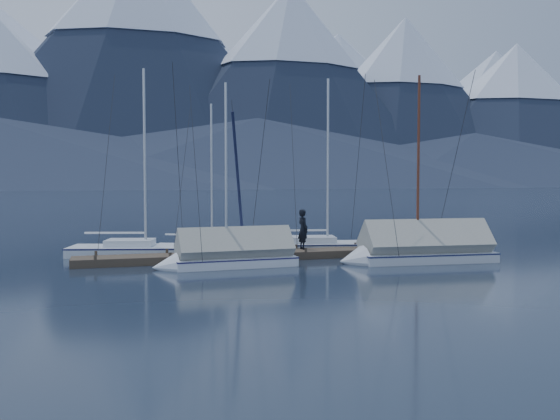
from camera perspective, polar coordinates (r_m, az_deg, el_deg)
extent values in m
plane|color=black|center=(25.07, 1.28, -5.26)|extent=(1000.00, 1000.00, 0.00)
cone|color=#475675|center=(460.94, -10.35, 11.23)|extent=(330.00, 330.00, 140.00)
cone|color=silver|center=(468.63, -10.40, 16.21)|extent=(142.76, 142.76, 58.80)
cone|color=#475675|center=(508.19, 5.61, 9.64)|extent=(308.00, 308.00, 125.00)
cone|color=silver|center=(513.74, 5.63, 13.72)|extent=(133.24, 133.24, 52.50)
cone|color=#475675|center=(558.06, 20.02, 8.36)|extent=(286.00, 286.00, 115.00)
cone|color=silver|center=(562.34, 20.08, 11.80)|extent=(123.72, 123.72, 48.30)
cone|color=#192133|center=(340.17, -13.38, 13.75)|extent=(228.00, 228.00, 135.00)
cone|color=#192133|center=(332.45, 1.04, 11.89)|extent=(190.00, 190.00, 110.00)
cone|color=silver|center=(338.97, 1.05, 17.31)|extent=(82.19, 82.19, 46.20)
cone|color=#192133|center=(369.67, 11.92, 10.15)|extent=(182.40, 182.40, 100.00)
cone|color=silver|center=(374.51, 11.97, 14.63)|extent=(78.91, 78.91, 42.00)
cone|color=#192133|center=(405.48, 21.74, 8.51)|extent=(197.60, 197.60, 88.00)
cone|color=silver|center=(408.90, 21.81, 12.14)|extent=(85.48, 85.48, 36.96)
cone|color=#192133|center=(277.28, -2.14, 5.56)|extent=(390.00, 390.00, 32.00)
cone|color=#192133|center=(331.88, 18.23, 4.65)|extent=(364.00, 364.00, 28.00)
cube|color=#382D23|center=(26.94, 0.00, -4.32)|extent=(18.00, 1.50, 0.34)
cube|color=black|center=(25.96, -12.88, -5.16)|extent=(3.00, 1.30, 0.30)
cube|color=black|center=(26.97, 0.00, -4.78)|extent=(3.00, 1.30, 0.30)
cube|color=black|center=(29.21, 11.41, -4.24)|extent=(3.00, 1.30, 0.30)
cylinder|color=#382D23|center=(26.56, -17.30, -4.17)|extent=(0.12, 0.12, 0.35)
cylinder|color=#382D23|center=(25.17, -17.35, -4.56)|extent=(0.12, 0.12, 0.35)
cylinder|color=#382D23|center=(26.67, -10.82, -4.05)|extent=(0.12, 0.12, 0.35)
cylinder|color=#382D23|center=(25.29, -10.52, -4.44)|extent=(0.12, 0.12, 0.35)
cylinder|color=#382D23|center=(27.11, -4.49, -3.89)|extent=(0.12, 0.12, 0.35)
cylinder|color=#382D23|center=(25.76, -3.85, -4.26)|extent=(0.12, 0.12, 0.35)
cylinder|color=#382D23|center=(27.88, 1.57, -3.70)|extent=(0.12, 0.12, 0.35)
cylinder|color=#382D23|center=(26.56, 2.50, -4.03)|extent=(0.12, 0.12, 0.35)
cylinder|color=#382D23|center=(28.93, 7.25, -3.48)|extent=(0.12, 0.12, 0.35)
cylinder|color=#382D23|center=(27.66, 8.41, -3.78)|extent=(0.12, 0.12, 0.35)
cylinder|color=#382D23|center=(30.24, 12.48, -3.24)|extent=(0.12, 0.12, 0.35)
cylinder|color=#382D23|center=(29.03, 13.81, -3.52)|extent=(0.12, 0.12, 0.35)
cube|color=silver|center=(28.65, -13.60, -4.05)|extent=(6.50, 3.53, 0.68)
cube|color=silver|center=(28.69, -13.59, -4.67)|extent=(5.37, 2.40, 0.31)
cube|color=#171747|center=(28.62, -13.61, -3.48)|extent=(6.57, 3.56, 0.06)
cone|color=silver|center=(28.15, -6.48, -4.11)|extent=(1.59, 2.20, 1.98)
cube|color=silver|center=(28.66, -14.22, -3.06)|extent=(2.45, 1.93, 0.31)
cylinder|color=#B2B7BF|center=(28.38, -12.89, 4.91)|extent=(0.12, 0.12, 8.24)
cylinder|color=#B2B7BF|center=(28.78, -15.63, -2.13)|extent=(2.72, 0.78, 0.09)
cylinder|color=#26262B|center=(28.12, -9.79, 4.96)|extent=(0.79, 3.02, 8.25)
cube|color=white|center=(29.04, -7.21, -3.94)|extent=(5.37, 3.64, 0.56)
cube|color=white|center=(29.07, -7.21, -4.44)|extent=(4.35, 2.63, 0.26)
cube|color=navy|center=(29.02, -7.22, -3.47)|extent=(5.42, 3.68, 0.05)
cone|color=white|center=(28.43, -1.46, -4.07)|extent=(1.52, 1.88, 1.64)
cube|color=white|center=(29.06, -7.71, -3.13)|extent=(2.12, 1.82, 0.26)
cylinder|color=#B2B7BF|center=(28.75, -6.60, 3.37)|extent=(0.10, 0.10, 6.82)
cylinder|color=#B2B7BF|center=(29.19, -8.84, -2.35)|extent=(2.13, 1.01, 0.08)
cylinder|color=#26262B|center=(28.45, -4.10, 3.38)|extent=(1.07, 2.36, 6.83)
cube|color=silver|center=(29.58, 3.81, -3.76)|extent=(6.33, 3.17, 0.67)
cube|color=silver|center=(29.61, 3.81, -4.34)|extent=(5.26, 2.10, 0.30)
cube|color=#171F47|center=(29.54, 3.82, -3.22)|extent=(6.40, 3.20, 0.06)
cone|color=silver|center=(30.30, 10.35, -3.64)|extent=(1.47, 2.12, 1.94)
cube|color=silver|center=(29.48, 3.23, -2.84)|extent=(2.36, 1.80, 0.30)
cylinder|color=#B2B7BF|center=(29.45, 4.62, 4.72)|extent=(0.12, 0.12, 8.07)
cylinder|color=#B2B7BF|center=(29.34, 1.87, -1.97)|extent=(2.69, 0.62, 0.09)
cylinder|color=#26262B|center=(29.74, 7.51, 4.69)|extent=(0.62, 3.00, 8.08)
cube|color=silver|center=(26.68, 13.80, -4.60)|extent=(6.04, 2.53, 0.63)
cube|color=silver|center=(26.71, 13.80, -5.20)|extent=(5.09, 1.53, 0.29)
cube|color=#181F4A|center=(26.64, 13.81, -4.03)|extent=(6.10, 2.56, 0.06)
cone|color=silver|center=(25.40, 6.90, -4.91)|extent=(1.20, 2.08, 2.01)
cylinder|color=#592819|center=(26.29, 13.17, 4.30)|extent=(0.11, 0.11, 7.61)
cylinder|color=#592819|center=(27.00, 15.65, -2.64)|extent=(2.65, 0.29, 0.09)
cylinder|color=#26262B|center=(25.70, 10.18, 4.37)|extent=(0.25, 2.96, 7.62)
cube|color=gray|center=(26.59, 13.82, -3.11)|extent=(5.75, 2.55, 2.13)
cube|color=white|center=(24.58, -4.37, -5.18)|extent=(5.04, 2.00, 0.59)
cube|color=white|center=(24.62, -4.36, -5.79)|extent=(4.26, 1.17, 0.27)
cube|color=#1E194D|center=(24.54, -4.37, -4.61)|extent=(5.09, 2.02, 0.05)
cone|color=white|center=(24.03, -11.07, -5.42)|extent=(1.05, 1.75, 1.70)
cylinder|color=#B2B7BF|center=(24.24, -5.22, 3.81)|extent=(0.11, 0.11, 7.10)
cylinder|color=#B2B7BF|center=(24.71, -2.38, -3.20)|extent=(2.24, 0.18, 0.08)
cylinder|color=#26262B|center=(23.98, -8.11, 3.80)|extent=(0.14, 2.50, 7.10)
cube|color=gray|center=(24.49, -4.37, -3.68)|extent=(4.80, 2.02, 1.81)
imported|color=black|center=(27.51, 2.23, -1.86)|extent=(0.53, 0.73, 1.86)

